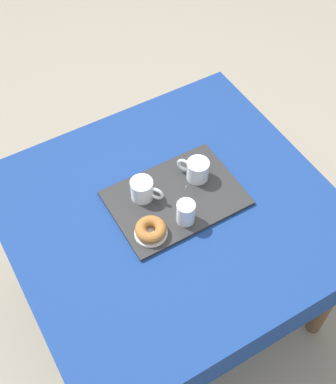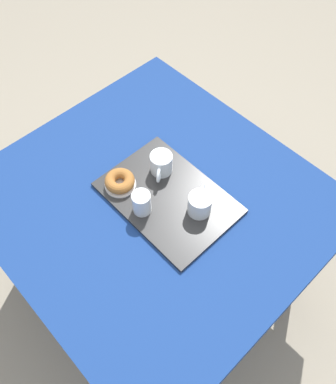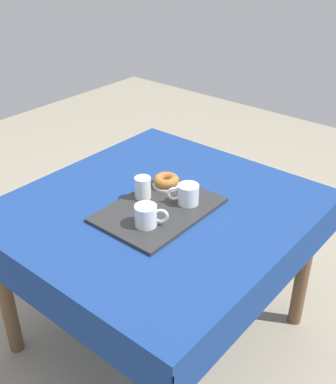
{
  "view_description": "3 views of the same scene",
  "coord_description": "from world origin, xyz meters",
  "px_view_note": "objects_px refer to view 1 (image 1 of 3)",
  "views": [
    {
      "loc": [
        0.55,
        0.91,
        2.24
      ],
      "look_at": [
        -0.01,
        -0.04,
        0.78
      ],
      "focal_mm": 47.9,
      "sensor_mm": 36.0,
      "label": 1
    },
    {
      "loc": [
        -0.6,
        0.5,
        1.94
      ],
      "look_at": [
        -0.04,
        -0.04,
        0.77
      ],
      "focal_mm": 37.21,
      "sensor_mm": 36.0,
      "label": 2
    },
    {
      "loc": [
        -1.21,
        -1.06,
        1.72
      ],
      "look_at": [
        0.02,
        -0.03,
        0.79
      ],
      "focal_mm": 44.13,
      "sensor_mm": 36.0,
      "label": 3
    }
  ],
  "objects_px": {
    "tea_mug_left": "(197,170)",
    "tea_mug_right": "(143,190)",
    "serving_tray": "(176,198)",
    "sugar_donut_left": "(151,229)",
    "donut_plate_left": "(151,233)",
    "dining_table": "(171,224)",
    "water_glass_near": "(186,213)"
  },
  "relations": [
    {
      "from": "tea_mug_right",
      "to": "serving_tray",
      "type": "bearing_deg",
      "value": 148.29
    },
    {
      "from": "tea_mug_left",
      "to": "sugar_donut_left",
      "type": "xyz_separation_m",
      "value": [
        0.27,
        0.13,
        -0.01
      ]
    },
    {
      "from": "water_glass_near",
      "to": "sugar_donut_left",
      "type": "bearing_deg",
      "value": -4.69
    },
    {
      "from": "serving_tray",
      "to": "sugar_donut_left",
      "type": "relative_size",
      "value": 4.32
    },
    {
      "from": "donut_plate_left",
      "to": "sugar_donut_left",
      "type": "xyz_separation_m",
      "value": [
        0.0,
        0.0,
        0.02
      ]
    },
    {
      "from": "tea_mug_left",
      "to": "donut_plate_left",
      "type": "xyz_separation_m",
      "value": [
        0.27,
        0.13,
        -0.03
      ]
    },
    {
      "from": "dining_table",
      "to": "donut_plate_left",
      "type": "height_order",
      "value": "donut_plate_left"
    },
    {
      "from": "tea_mug_left",
      "to": "sugar_donut_left",
      "type": "height_order",
      "value": "tea_mug_left"
    },
    {
      "from": "water_glass_near",
      "to": "donut_plate_left",
      "type": "xyz_separation_m",
      "value": [
        0.13,
        -0.01,
        -0.04
      ]
    },
    {
      "from": "dining_table",
      "to": "tea_mug_right",
      "type": "xyz_separation_m",
      "value": [
        0.06,
        -0.1,
        0.14
      ]
    },
    {
      "from": "serving_tray",
      "to": "water_glass_near",
      "type": "distance_m",
      "value": 0.12
    },
    {
      "from": "tea_mug_right",
      "to": "water_glass_near",
      "type": "xyz_separation_m",
      "value": [
        -0.08,
        0.17,
        0.0
      ]
    },
    {
      "from": "tea_mug_left",
      "to": "sugar_donut_left",
      "type": "bearing_deg",
      "value": 26.15
    },
    {
      "from": "donut_plate_left",
      "to": "tea_mug_right",
      "type": "bearing_deg",
      "value": -109.0
    },
    {
      "from": "tea_mug_right",
      "to": "donut_plate_left",
      "type": "bearing_deg",
      "value": 71.0
    },
    {
      "from": "sugar_donut_left",
      "to": "water_glass_near",
      "type": "bearing_deg",
      "value": 175.31
    },
    {
      "from": "serving_tray",
      "to": "tea_mug_left",
      "type": "relative_size",
      "value": 4.15
    },
    {
      "from": "serving_tray",
      "to": "dining_table",
      "type": "bearing_deg",
      "value": 41.11
    },
    {
      "from": "water_glass_near",
      "to": "tea_mug_right",
      "type": "bearing_deg",
      "value": -64.4
    },
    {
      "from": "dining_table",
      "to": "tea_mug_right",
      "type": "bearing_deg",
      "value": -56.53
    },
    {
      "from": "serving_tray",
      "to": "sugar_donut_left",
      "type": "distance_m",
      "value": 0.18
    },
    {
      "from": "dining_table",
      "to": "serving_tray",
      "type": "distance_m",
      "value": 0.11
    },
    {
      "from": "tea_mug_right",
      "to": "water_glass_near",
      "type": "relative_size",
      "value": 1.25
    },
    {
      "from": "dining_table",
      "to": "donut_plate_left",
      "type": "relative_size",
      "value": 10.02
    },
    {
      "from": "serving_tray",
      "to": "sugar_donut_left",
      "type": "height_order",
      "value": "sugar_donut_left"
    },
    {
      "from": "water_glass_near",
      "to": "donut_plate_left",
      "type": "distance_m",
      "value": 0.14
    },
    {
      "from": "water_glass_near",
      "to": "sugar_donut_left",
      "type": "height_order",
      "value": "water_glass_near"
    },
    {
      "from": "dining_table",
      "to": "sugar_donut_left",
      "type": "bearing_deg",
      "value": 26.68
    },
    {
      "from": "tea_mug_right",
      "to": "donut_plate_left",
      "type": "height_order",
      "value": "tea_mug_right"
    },
    {
      "from": "dining_table",
      "to": "serving_tray",
      "type": "height_order",
      "value": "serving_tray"
    },
    {
      "from": "dining_table",
      "to": "water_glass_near",
      "type": "xyz_separation_m",
      "value": [
        -0.02,
        0.07,
        0.15
      ]
    },
    {
      "from": "tea_mug_left",
      "to": "tea_mug_right",
      "type": "height_order",
      "value": "same"
    }
  ]
}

